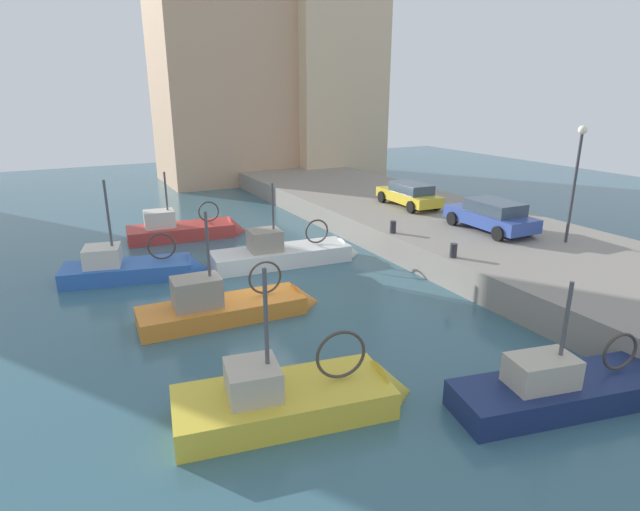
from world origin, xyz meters
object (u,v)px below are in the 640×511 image
at_px(fishing_boat_white, 289,260).
at_px(mooring_bollard_mid, 453,250).
at_px(fishing_boat_yellow, 301,408).
at_px(parked_car_yellow, 409,194).
at_px(parked_car_blue, 491,215).
at_px(fishing_boat_navy, 571,398).
at_px(mooring_bollard_north, 393,227).
at_px(fishing_boat_orange, 233,313).
at_px(fishing_boat_blue, 138,275).
at_px(quay_streetlamp, 577,165).
at_px(fishing_boat_red, 189,235).

distance_m(fishing_boat_white, mooring_bollard_mid, 7.28).
height_order(fishing_boat_yellow, parked_car_yellow, fishing_boat_yellow).
xyz_separation_m(parked_car_blue, mooring_bollard_mid, (-4.19, -2.26, -0.45)).
bearing_deg(fishing_boat_yellow, fishing_boat_navy, -24.27).
xyz_separation_m(fishing_boat_navy, mooring_bollard_north, (2.69, 11.50, 1.37)).
bearing_deg(fishing_boat_white, parked_car_yellow, 16.68).
xyz_separation_m(fishing_boat_white, parked_car_yellow, (8.45, 2.53, 1.76)).
relative_size(fishing_boat_white, fishing_boat_orange, 1.10).
relative_size(fishing_boat_blue, fishing_boat_navy, 0.93).
xyz_separation_m(fishing_boat_orange, mooring_bollard_north, (8.53, 2.77, 1.32)).
relative_size(fishing_boat_yellow, mooring_bollard_mid, 11.17).
relative_size(fishing_boat_yellow, quay_streetlamp, 1.27).
xyz_separation_m(fishing_boat_white, mooring_bollard_mid, (4.46, -5.60, 1.35)).
height_order(fishing_boat_yellow, fishing_boat_navy, fishing_boat_yellow).
xyz_separation_m(fishing_boat_blue, mooring_bollard_north, (10.76, -2.74, 1.35)).
distance_m(mooring_bollard_mid, mooring_bollard_north, 4.00).
xyz_separation_m(parked_car_yellow, mooring_bollard_mid, (-4.00, -8.13, -0.40)).
xyz_separation_m(parked_car_blue, mooring_bollard_north, (-4.19, 1.74, -0.45)).
distance_m(fishing_boat_orange, mooring_bollard_north, 9.06).
xyz_separation_m(fishing_boat_red, mooring_bollard_north, (7.37, -7.86, 1.36)).
height_order(fishing_boat_navy, parked_car_yellow, fishing_boat_navy).
distance_m(fishing_boat_white, fishing_boat_navy, 13.22).
bearing_deg(mooring_bollard_north, mooring_bollard_mid, -90.00).
distance_m(parked_car_yellow, mooring_bollard_mid, 9.07).
bearing_deg(quay_streetlamp, fishing_boat_navy, -140.51).
distance_m(fishing_boat_blue, parked_car_blue, 15.72).
distance_m(fishing_boat_blue, fishing_boat_red, 6.13).
bearing_deg(fishing_boat_blue, fishing_boat_red, 56.45).
bearing_deg(fishing_boat_navy, fishing_boat_orange, 123.78).
height_order(fishing_boat_orange, fishing_boat_navy, fishing_boat_orange).
height_order(fishing_boat_red, fishing_boat_orange, fishing_boat_orange).
bearing_deg(fishing_boat_red, fishing_boat_yellow, -94.96).
height_order(fishing_boat_navy, mooring_bollard_mid, fishing_boat_navy).
bearing_deg(fishing_boat_yellow, fishing_boat_white, 67.14).
xyz_separation_m(fishing_boat_orange, fishing_boat_navy, (5.84, -8.73, -0.04)).
distance_m(fishing_boat_navy, quay_streetlamp, 11.65).
bearing_deg(fishing_boat_white, fishing_boat_navy, -82.32).
bearing_deg(parked_car_yellow, quay_streetlamp, -79.32).
distance_m(fishing_boat_yellow, fishing_boat_white, 11.22).
relative_size(fishing_boat_red, fishing_boat_orange, 0.98).
bearing_deg(mooring_bollard_north, quay_streetlamp, -39.33).
height_order(fishing_boat_white, parked_car_yellow, fishing_boat_white).
bearing_deg(parked_car_blue, fishing_boat_orange, -175.33).
bearing_deg(fishing_boat_orange, parked_car_yellow, 28.88).
distance_m(parked_car_yellow, parked_car_blue, 5.87).
distance_m(mooring_bollard_north, quay_streetlamp, 7.89).
relative_size(fishing_boat_orange, parked_car_blue, 1.44).
height_order(mooring_bollard_mid, mooring_bollard_north, same).
relative_size(parked_car_yellow, parked_car_blue, 0.99).
height_order(parked_car_yellow, quay_streetlamp, quay_streetlamp).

